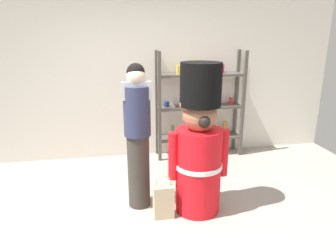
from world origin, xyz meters
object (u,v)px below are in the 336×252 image
Objects in this scene: merchandise_shelf at (200,105)px; shopping_bag at (164,201)px; person_shopper at (138,134)px; teddy_bear_guard at (199,146)px.

merchandise_shelf is 3.42× the size of shopping_bag.
merchandise_shelf is 1.03× the size of person_shopper.
shopping_bag is (-0.88, -1.75, -0.66)m from merchandise_shelf.
teddy_bear_guard is 1.01× the size of person_shopper.
merchandise_shelf is at bearing 52.09° from person_shopper.
merchandise_shelf reaches higher than shopping_bag.
teddy_bear_guard is 0.72m from shopping_bag.
shopping_bag is (-0.41, -0.08, -0.59)m from teddy_bear_guard.
merchandise_shelf is 1.02× the size of teddy_bear_guard.
merchandise_shelf reaches higher than person_shopper.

